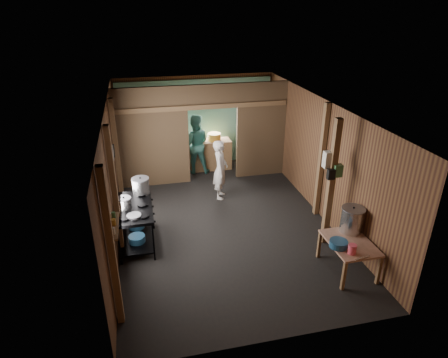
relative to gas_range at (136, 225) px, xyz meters
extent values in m
cube|color=black|center=(1.88, 0.51, -0.42)|extent=(4.50, 7.00, 0.00)
cube|color=black|center=(1.88, 0.51, 2.18)|extent=(4.50, 7.00, 0.00)
cube|color=brown|center=(1.88, 4.01, 0.88)|extent=(4.50, 0.00, 2.60)
cube|color=brown|center=(1.88, -2.99, 0.88)|extent=(4.50, 0.00, 2.60)
cube|color=brown|center=(-0.37, 0.51, 0.88)|extent=(0.00, 7.00, 2.60)
cube|color=brown|center=(4.13, 0.51, 0.88)|extent=(0.00, 7.00, 2.60)
cube|color=#4F3B21|center=(0.55, 2.71, 0.88)|extent=(1.85, 0.10, 2.60)
cube|color=#4F3B21|center=(3.46, 2.71, 0.88)|extent=(1.35, 0.10, 2.60)
cube|color=#4F3B21|center=(2.13, 2.71, 1.88)|extent=(1.30, 0.10, 0.60)
cube|color=#569B92|center=(1.88, 3.95, 0.83)|extent=(4.40, 0.06, 2.50)
cube|color=brown|center=(2.18, 3.46, 0.00)|extent=(1.20, 0.50, 0.85)
cylinder|color=beige|center=(2.13, 3.91, 1.48)|extent=(0.20, 0.03, 0.20)
cube|color=brown|center=(-0.30, -2.09, 0.88)|extent=(0.10, 0.12, 2.60)
cube|color=brown|center=(-0.30, -0.29, 0.88)|extent=(0.10, 0.12, 2.60)
cube|color=brown|center=(-0.30, 1.71, 0.88)|extent=(0.10, 0.12, 2.60)
cube|color=brown|center=(4.06, 0.31, 0.88)|extent=(0.10, 0.12, 2.60)
cube|color=brown|center=(3.73, -0.79, 0.88)|extent=(0.12, 0.12, 2.60)
cube|color=brown|center=(1.88, 2.66, 1.63)|extent=(4.40, 0.12, 0.12)
cylinder|color=gray|center=(-0.33, 0.91, 1.23)|extent=(0.03, 0.34, 0.34)
cylinder|color=black|center=(-0.33, 1.31, 1.13)|extent=(0.03, 0.30, 0.30)
cube|color=brown|center=(-0.27, -1.59, 0.98)|extent=(0.14, 0.80, 0.03)
cylinder|color=beige|center=(-0.27, -1.84, 1.04)|extent=(0.07, 0.07, 0.10)
cylinder|color=#BE8027|center=(-0.27, -1.59, 1.04)|extent=(0.08, 0.08, 0.10)
cylinder|color=#3A713F|center=(-0.27, -1.37, 1.04)|extent=(0.06, 0.06, 0.10)
cube|color=beige|center=(3.68, -0.71, 1.36)|extent=(0.22, 0.15, 0.32)
cube|color=#3A713F|center=(3.80, -0.85, 1.18)|extent=(0.16, 0.12, 0.24)
cube|color=black|center=(3.66, -0.87, 1.13)|extent=(0.14, 0.10, 0.20)
cylinder|color=navy|center=(0.00, -0.21, -0.19)|extent=(0.32, 0.32, 0.13)
cylinder|color=navy|center=(0.00, 0.33, -0.19)|extent=(0.34, 0.34, 0.13)
cylinder|color=navy|center=(3.44, -1.81, 0.24)|extent=(0.40, 0.40, 0.12)
cylinder|color=#EB4C62|center=(3.56, -2.04, 0.26)|extent=(0.18, 0.18, 0.17)
cube|color=#B9B9B9|center=(3.67, -2.21, 0.18)|extent=(0.30, 0.08, 0.01)
cylinder|color=#BE8027|center=(2.32, 3.46, 0.53)|extent=(0.37, 0.37, 0.21)
imported|color=silver|center=(2.09, 1.61, 0.32)|extent=(0.50, 0.62, 1.49)
imported|color=#397970|center=(1.74, 3.30, 0.42)|extent=(0.91, 0.76, 1.68)
camera|label=1|loc=(0.24, -6.86, 4.09)|focal=31.13mm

